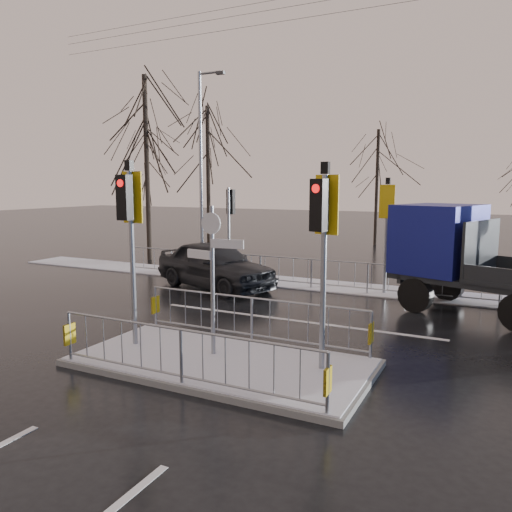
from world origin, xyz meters
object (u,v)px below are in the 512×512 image
at_px(street_lamp_left, 202,164).
at_px(flatbed_truck, 469,256).
at_px(traffic_island, 221,347).
at_px(car_far_lane, 215,265).

bearing_deg(street_lamp_left, flatbed_truck, -13.95).
height_order(traffic_island, flatbed_truck, traffic_island).
relative_size(traffic_island, street_lamp_left, 0.73).
bearing_deg(car_far_lane, street_lamp_left, 58.09).
bearing_deg(traffic_island, street_lamp_left, 124.07).
height_order(traffic_island, street_lamp_left, street_lamp_left).
xyz_separation_m(traffic_island, car_far_lane, (-4.07, 6.55, 0.44)).
height_order(flatbed_truck, street_lamp_left, street_lamp_left).
relative_size(flatbed_truck, street_lamp_left, 0.86).
distance_m(flatbed_truck, street_lamp_left, 11.28).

